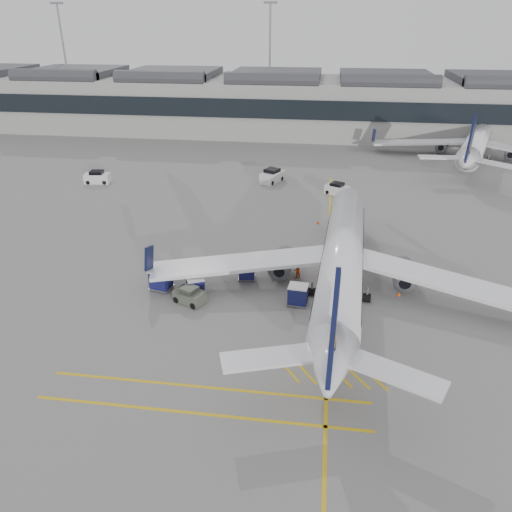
# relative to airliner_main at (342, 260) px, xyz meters

# --- Properties ---
(ground) EXTENTS (220.00, 220.00, 0.00)m
(ground) POSITION_rel_airliner_main_xyz_m (-11.05, -4.92, -3.00)
(ground) COLOR gray
(ground) RESTS_ON ground
(terminal) EXTENTS (200.00, 20.45, 12.40)m
(terminal) POSITION_rel_airliner_main_xyz_m (-11.05, 67.01, 3.14)
(terminal) COLOR #9E9E99
(terminal) RESTS_ON ground
(light_masts) EXTENTS (113.00, 0.60, 25.45)m
(light_masts) POSITION_rel_airliner_main_xyz_m (-12.71, 81.08, 11.49)
(light_masts) COLOR slate
(light_masts) RESTS_ON ground
(apron_markings) EXTENTS (0.25, 60.00, 0.01)m
(apron_markings) POSITION_rel_airliner_main_xyz_m (-1.05, 5.08, -3.00)
(apron_markings) COLOR gold
(apron_markings) RESTS_ON ground
(airliner_main) EXTENTS (35.12, 38.45, 10.22)m
(airliner_main) POSITION_rel_airliner_main_xyz_m (0.00, 0.00, 0.00)
(airliner_main) COLOR white
(airliner_main) RESTS_ON ground
(airliner_far) EXTENTS (33.41, 37.04, 10.24)m
(airliner_far) POSITION_rel_airliner_main_xyz_m (23.71, 49.67, 0.01)
(airliner_far) COLOR white
(airliner_far) RESTS_ON ground
(belt_loader) EXTENTS (4.99, 2.16, 1.99)m
(belt_loader) POSITION_rel_airliner_main_xyz_m (-0.12, 5.13, -2.42)
(belt_loader) COLOR #B8B6AE
(belt_loader) RESTS_ON ground
(baggage_cart_a) EXTENTS (1.91, 1.63, 1.87)m
(baggage_cart_a) POSITION_rel_airliner_main_xyz_m (-3.70, -3.24, -2.00)
(baggage_cart_a) COLOR gray
(baggage_cart_a) RESTS_ON ground
(baggage_cart_b) EXTENTS (1.75, 1.50, 1.70)m
(baggage_cart_b) POSITION_rel_airliner_main_xyz_m (-8.83, 0.73, -2.09)
(baggage_cart_b) COLOR gray
(baggage_cart_b) RESTS_ON ground
(baggage_cart_c) EXTENTS (2.15, 1.90, 1.96)m
(baggage_cart_c) POSITION_rel_airliner_main_xyz_m (-16.33, -2.31, -1.95)
(baggage_cart_c) COLOR gray
(baggage_cart_c) RESTS_ON ground
(baggage_cart_d) EXTENTS (2.01, 1.88, 1.68)m
(baggage_cart_d) POSITION_rel_airliner_main_xyz_m (-12.95, -2.84, -2.11)
(baggage_cart_d) COLOR gray
(baggage_cart_d) RESTS_ON ground
(ramp_agent_a) EXTENTS (0.61, 0.69, 1.58)m
(ramp_agent_a) POSITION_rel_airliner_main_xyz_m (-6.94, 2.67, -2.21)
(ramp_agent_a) COLOR #FF520D
(ramp_agent_a) RESTS_ON ground
(ramp_agent_b) EXTENTS (1.00, 0.99, 1.62)m
(ramp_agent_b) POSITION_rel_airliner_main_xyz_m (-4.13, 1.73, -2.19)
(ramp_agent_b) COLOR #FF430D
(ramp_agent_b) RESTS_ON ground
(pushback_tug) EXTENTS (3.09, 2.57, 1.49)m
(pushback_tug) POSITION_rel_airliner_main_xyz_m (-13.13, -4.19, -2.34)
(pushback_tug) COLOR #4F5447
(pushback_tug) RESTS_ON ground
(safety_cone_nose) EXTENTS (0.35, 0.35, 0.49)m
(safety_cone_nose) POSITION_rel_airliner_main_xyz_m (-2.46, 15.79, -2.76)
(safety_cone_nose) COLOR #F24C0A
(safety_cone_nose) RESTS_ON ground
(safety_cone_engine) EXTENTS (0.34, 0.34, 0.47)m
(safety_cone_engine) POSITION_rel_airliner_main_xyz_m (5.27, -0.41, -2.77)
(safety_cone_engine) COLOR #F24C0A
(safety_cone_engine) RESTS_ON ground
(service_van_left) EXTENTS (3.86, 2.30, 1.87)m
(service_van_left) POSITION_rel_airliner_main_xyz_m (-35.82, 27.55, -2.17)
(service_van_left) COLOR silver
(service_van_left) RESTS_ON ground
(service_van_mid) EXTENTS (3.57, 4.43, 2.04)m
(service_van_mid) POSITION_rel_airliner_main_xyz_m (-9.86, 31.69, -2.09)
(service_van_mid) COLOR silver
(service_van_mid) RESTS_ON ground
(service_van_right) EXTENTS (3.62, 2.94, 1.66)m
(service_van_right) POSITION_rel_airliner_main_xyz_m (-0.18, 27.30, -2.26)
(service_van_right) COLOR silver
(service_van_right) RESTS_ON ground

